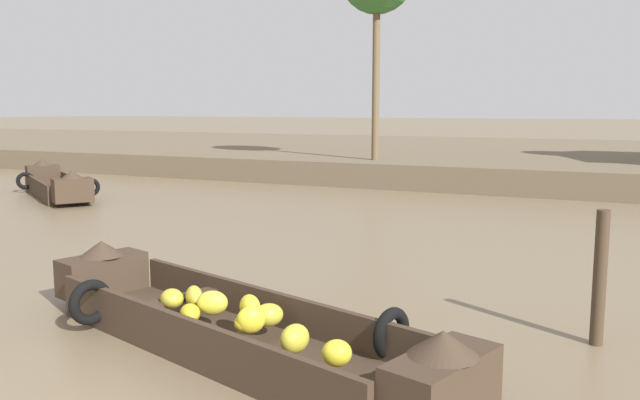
# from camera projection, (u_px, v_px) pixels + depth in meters

# --- Properties ---
(ground_plane) EXTENTS (300.00, 300.00, 0.00)m
(ground_plane) POSITION_uv_depth(u_px,v_px,m) (367.00, 236.00, 12.93)
(ground_plane) COLOR #726047
(riverbank_strip) EXTENTS (160.00, 20.00, 0.79)m
(riverbank_strip) POSITION_uv_depth(u_px,v_px,m) (509.00, 157.00, 28.16)
(riverbank_strip) COLOR brown
(riverbank_strip) RESTS_ON ground
(banana_boat) EXTENTS (5.68, 2.69, 0.80)m
(banana_boat) POSITION_uv_depth(u_px,v_px,m) (231.00, 325.00, 6.83)
(banana_boat) COLOR #3D2D21
(banana_boat) RESTS_ON ground
(cargo_boat_upstream) EXTENTS (4.79, 3.59, 0.93)m
(cargo_boat_upstream) POSITION_uv_depth(u_px,v_px,m) (57.00, 185.00, 18.66)
(cargo_boat_upstream) COLOR #3D2D21
(cargo_boat_upstream) RESTS_ON ground
(mooring_post) EXTENTS (0.14, 0.14, 1.46)m
(mooring_post) POSITION_uv_depth(u_px,v_px,m) (600.00, 278.00, 6.89)
(mooring_post) COLOR #423323
(mooring_post) RESTS_ON ground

